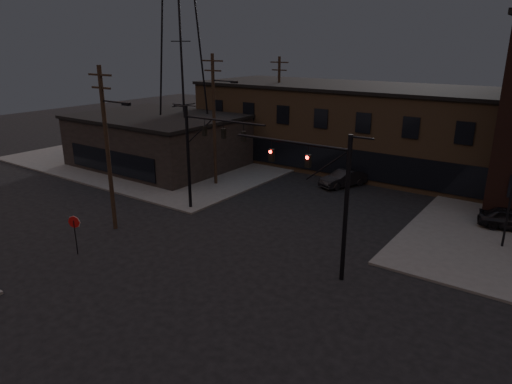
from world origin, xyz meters
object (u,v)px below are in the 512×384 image
(traffic_signal_far, at_px, (201,148))
(car_crossing, at_px, (343,178))
(traffic_signal_near, at_px, (327,190))
(stop_sign, at_px, (74,226))

(traffic_signal_far, distance_m, car_crossing, 14.26)
(traffic_signal_near, distance_m, car_crossing, 17.44)
(traffic_signal_near, xyz_separation_m, stop_sign, (-13.36, -6.49, -3.09))
(traffic_signal_far, bearing_deg, traffic_signal_near, -16.17)
(traffic_signal_far, bearing_deg, stop_sign, -97.32)
(traffic_signal_near, bearing_deg, stop_sign, -154.10)
(traffic_signal_far, relative_size, stop_sign, 3.23)
(stop_sign, distance_m, car_crossing, 23.40)
(traffic_signal_far, xyz_separation_m, car_crossing, (5.89, 12.26, -4.27))
(traffic_signal_near, distance_m, stop_sign, 15.17)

